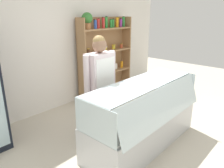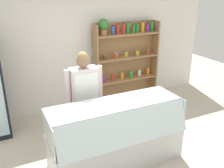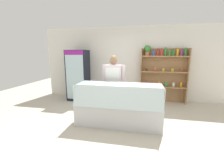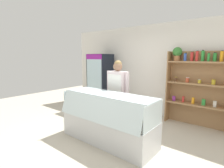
# 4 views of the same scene
# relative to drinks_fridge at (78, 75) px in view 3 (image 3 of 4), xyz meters

# --- Properties ---
(ground_plane) EXTENTS (12.00, 12.00, 0.00)m
(ground_plane) POSITION_rel_drinks_fridge_xyz_m (1.90, -1.64, -0.92)
(ground_plane) COLOR beige
(back_wall) EXTENTS (6.80, 0.10, 2.70)m
(back_wall) POSITION_rel_drinks_fridge_xyz_m (1.90, 0.56, 0.43)
(back_wall) COLOR white
(back_wall) RESTS_ON ground
(drinks_fridge) EXTENTS (0.74, 0.60, 1.85)m
(drinks_fridge) POSITION_rel_drinks_fridge_xyz_m (0.00, 0.00, 0.00)
(drinks_fridge) COLOR black
(drinks_fridge) RESTS_ON ground
(shelving_unit) EXTENTS (1.58, 0.29, 2.00)m
(shelving_unit) POSITION_rel_drinks_fridge_xyz_m (3.01, 0.32, 0.20)
(shelving_unit) COLOR #9E754C
(shelving_unit) RESTS_ON ground
(deli_display_case) EXTENTS (2.05, 0.79, 1.01)m
(deli_display_case) POSITION_rel_drinks_fridge_xyz_m (1.80, -1.70, -0.61)
(deli_display_case) COLOR silver
(deli_display_case) RESTS_ON ground
(shop_clerk) EXTENTS (0.64, 0.25, 1.68)m
(shop_clerk) POSITION_rel_drinks_fridge_xyz_m (1.54, -1.04, 0.07)
(shop_clerk) COLOR #2D2D38
(shop_clerk) RESTS_ON ground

